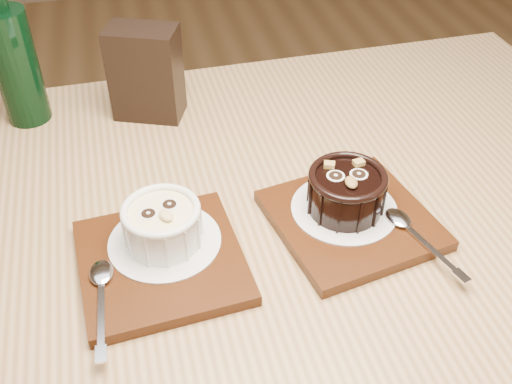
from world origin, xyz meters
TOP-DOWN VIEW (x-y plane):
  - table at (-0.02, -0.16)m, footprint 1.22×0.83m
  - tray_left at (-0.11, -0.21)m, footprint 0.19×0.19m
  - doily_left at (-0.10, -0.19)m, footprint 0.13×0.13m
  - ramekin_white at (-0.10, -0.19)m, footprint 0.09×0.09m
  - spoon_left at (-0.18, -0.26)m, footprint 0.03×0.13m
  - tray_right at (0.12, -0.19)m, footprint 0.21×0.21m
  - doily_right at (0.12, -0.18)m, footprint 0.13×0.13m
  - ramekin_dark at (0.12, -0.18)m, footprint 0.09×0.09m
  - spoon_right at (0.18, -0.25)m, footprint 0.06×0.14m
  - condiment_stand at (-0.09, 0.11)m, footprint 0.12×0.09m
  - green_bottle at (-0.27, 0.14)m, footprint 0.06×0.06m

SIDE VIEW (x-z plane):
  - table at x=-0.02m, z-range 0.28..1.03m
  - tray_left at x=-0.11m, z-range 0.75..0.76m
  - tray_right at x=0.12m, z-range 0.75..0.76m
  - doily_left at x=-0.10m, z-range 0.77..0.77m
  - doily_right at x=0.12m, z-range 0.77..0.77m
  - spoon_left at x=-0.18m, z-range 0.77..0.77m
  - spoon_right at x=0.18m, z-range 0.77..0.77m
  - ramekin_white at x=-0.10m, z-range 0.77..0.82m
  - ramekin_dark at x=0.12m, z-range 0.77..0.82m
  - condiment_stand at x=-0.09m, z-range 0.75..0.89m
  - green_bottle at x=-0.27m, z-range 0.72..0.96m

